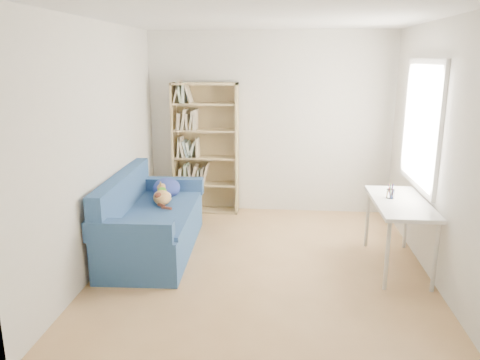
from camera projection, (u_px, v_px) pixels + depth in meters
name	position (u px, v px, depth m)	size (l,w,h in m)	color
ground	(262.00, 266.00, 5.15)	(4.00, 4.00, 0.00)	#AB7F4D
room_shell	(274.00, 117.00, 4.76)	(3.54, 4.04, 2.62)	silver
sofa	(151.00, 222.00, 5.49)	(0.96, 1.90, 0.92)	navy
bookshelf	(206.00, 154.00, 6.78)	(0.94, 0.29, 1.89)	tan
desk	(400.00, 208.00, 4.97)	(0.55, 1.21, 0.75)	white
pen_cup	(390.00, 193.00, 5.03)	(0.09, 0.09, 0.16)	white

